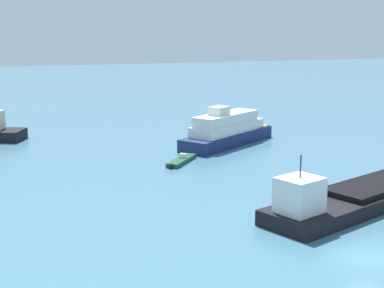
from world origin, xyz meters
The scene contains 3 objects.
ground_plane centered at (0.00, 0.00, 0.00)m, with size 400.00×400.00×0.00m, color teal.
white_riverboat centered at (4.94, 38.78, 1.85)m, with size 15.68×12.59×6.71m.
small_motorboat centered at (-3.94, 30.68, 0.27)m, with size 4.88×5.52×1.01m.
Camera 1 is at (-23.13, -31.52, 15.72)m, focal length 54.10 mm.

